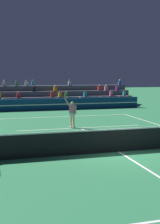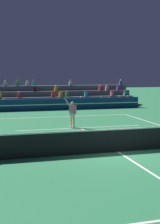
{
  "view_description": "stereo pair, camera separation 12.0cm",
  "coord_description": "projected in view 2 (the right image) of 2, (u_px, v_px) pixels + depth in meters",
  "views": [
    {
      "loc": [
        -5.35,
        -12.71,
        3.5
      ],
      "look_at": [
        -0.15,
        5.95,
        1.1
      ],
      "focal_mm": 50.0,
      "sensor_mm": 36.0,
      "label": 1
    },
    {
      "loc": [
        -5.23,
        -12.74,
        3.5
      ],
      "look_at": [
        -0.15,
        5.95,
        1.1
      ],
      "focal_mm": 50.0,
      "sensor_mm": 36.0,
      "label": 2
    }
  ],
  "objects": [
    {
      "name": "tennis_player",
      "position": [
        72.0,
        113.0,
        20.06
      ],
      "size": [
        0.98,
        0.79,
        2.42
      ],
      "color": "beige",
      "rests_on": "ground"
    },
    {
      "name": "court_lines",
      "position": [
        118.0,
        152.0,
        14.0
      ],
      "size": [
        11.1,
        23.9,
        0.01
      ],
      "color": "white",
      "rests_on": "ground"
    },
    {
      "name": "bleacher_stand",
      "position": [
        47.0,
        99.0,
        33.0
      ],
      "size": [
        18.57,
        3.8,
        2.83
      ],
      "color": "#4C515B",
      "rests_on": "ground"
    },
    {
      "name": "tennis_net",
      "position": [
        118.0,
        140.0,
        13.93
      ],
      "size": [
        12.0,
        0.1,
        1.1
      ],
      "color": "slate",
      "rests_on": "ground"
    },
    {
      "name": "sponsor_banner_wall",
      "position": [
        52.0,
        104.0,
        30.0
      ],
      "size": [
        18.0,
        0.26,
        1.1
      ],
      "color": "navy",
      "rests_on": "ground"
    },
    {
      "name": "ground_plane",
      "position": [
        118.0,
        152.0,
        14.0
      ],
      "size": [
        120.0,
        120.0,
        0.0
      ],
      "primitive_type": "plane",
      "color": "#2D7A4C"
    },
    {
      "name": "tennis_ball",
      "position": [
        107.0,
        121.0,
        23.04
      ],
      "size": [
        0.07,
        0.07,
        0.07
      ],
      "primitive_type": "sphere",
      "color": "#C6DB33",
      "rests_on": "ground"
    }
  ]
}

